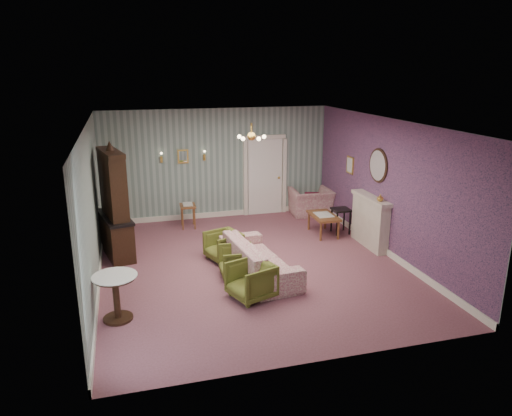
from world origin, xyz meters
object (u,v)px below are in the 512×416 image
object	(u,v)px
olive_chair_a	(251,279)
side_table_black	(341,221)
dresser	(113,201)
pedestal_table	(116,297)
fireplace	(370,221)
olive_chair_c	(223,244)
wingback_chair	(311,198)
olive_chair_b	(237,260)
sofa_chintz	(259,252)
coffee_table	(323,224)

from	to	relation	value
olive_chair_a	side_table_black	size ratio (longest dim) A/B	1.15
dresser	pedestal_table	distance (m)	3.02
pedestal_table	fireplace	bearing A→B (deg)	19.53
olive_chair_c	fireplace	size ratio (longest dim) A/B	0.48
wingback_chair	pedestal_table	world-z (taller)	wingback_chair
wingback_chair	pedestal_table	bearing A→B (deg)	45.86
olive_chair_b	sofa_chintz	distance (m)	0.45
dresser	coffee_table	xyz separation A→B (m)	(4.81, 0.04, -0.96)
sofa_chintz	dresser	world-z (taller)	dresser
olive_chair_a	sofa_chintz	bearing A→B (deg)	137.05
olive_chair_a	fireplace	xyz separation A→B (m)	(3.24, 1.79, 0.22)
wingback_chair	side_table_black	bearing A→B (deg)	98.28
sofa_chintz	side_table_black	size ratio (longest dim) A/B	3.72
fireplace	olive_chair_c	bearing A→B (deg)	178.57
olive_chair_c	pedestal_table	size ratio (longest dim) A/B	0.86
olive_chair_a	pedestal_table	distance (m)	2.27
sofa_chintz	dresser	bearing A→B (deg)	50.05
fireplace	coffee_table	bearing A→B (deg)	125.13
coffee_table	side_table_black	size ratio (longest dim) A/B	1.58
fireplace	pedestal_table	distance (m)	5.85
olive_chair_a	wingback_chair	xyz separation A→B (m)	(2.87, 4.40, 0.12)
olive_chair_a	olive_chair_c	xyz separation A→B (m)	(-0.11, 1.87, -0.03)
sofa_chintz	side_table_black	bearing A→B (deg)	-61.45
side_table_black	pedestal_table	distance (m)	6.00
olive_chair_b	wingback_chair	size ratio (longest dim) A/B	0.61
olive_chair_c	side_table_black	size ratio (longest dim) A/B	1.07
dresser	fireplace	bearing A→B (deg)	-22.33
olive_chair_c	side_table_black	world-z (taller)	olive_chair_c
olive_chair_a	pedestal_table	size ratio (longest dim) A/B	0.93
olive_chair_a	olive_chair_c	distance (m)	1.88
coffee_table	side_table_black	distance (m)	0.44
side_table_black	pedestal_table	bearing A→B (deg)	-151.00
pedestal_table	olive_chair_a	bearing A→B (deg)	4.17
olive_chair_b	side_table_black	distance (m)	3.51
olive_chair_c	fireplace	bearing A→B (deg)	69.40
olive_chair_c	olive_chair_b	bearing A→B (deg)	-14.28
olive_chair_a	sofa_chintz	distance (m)	1.04
coffee_table	pedestal_table	xyz separation A→B (m)	(-4.81, -2.95, 0.14)
olive_chair_b	wingback_chair	xyz separation A→B (m)	(2.89, 3.45, 0.15)
olive_chair_c	wingback_chair	size ratio (longest dim) A/B	0.61
wingback_chair	dresser	xyz separation A→B (m)	(-5.13, -1.66, 0.73)
sofa_chintz	dresser	xyz separation A→B (m)	(-2.68, 1.78, 0.76)
olive_chair_c	pedestal_table	xyz separation A→B (m)	(-2.16, -2.04, 0.05)
olive_chair_c	wingback_chair	distance (m)	3.90
fireplace	dresser	bearing A→B (deg)	170.23
wingback_chair	dresser	bearing A→B (deg)	22.14
olive_chair_c	side_table_black	distance (m)	3.21
olive_chair_c	dresser	distance (m)	2.49
olive_chair_b	olive_chair_c	xyz separation A→B (m)	(-0.08, 0.93, 0.00)
dresser	fireplace	size ratio (longest dim) A/B	1.73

